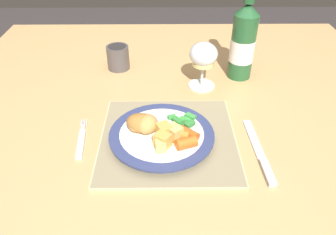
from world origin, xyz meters
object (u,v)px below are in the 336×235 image
dinner_plate (162,136)px  wine_glass (203,57)px  drinking_cup (118,57)px  fork (81,141)px  dining_table (175,111)px  table_knife (261,156)px  bottle (243,42)px

dinner_plate → wine_glass: size_ratio=1.78×
drinking_cup → fork: bearing=-97.4°
dining_table → fork: size_ratio=9.23×
dining_table → fork: (-0.22, -0.24, 0.09)m
fork → drinking_cup: (0.05, 0.35, 0.04)m
table_knife → bottle: bottle is taller
bottle → dining_table: bearing=-163.2°
drinking_cup → bottle: bearing=-8.2°
dining_table → table_knife: (0.17, -0.29, 0.09)m
table_knife → bottle: size_ratio=0.77×
dining_table → dinner_plate: dinner_plate is taller
dinner_plate → drinking_cup: bearing=110.9°
fork → bottle: (0.41, 0.30, 0.10)m
dining_table → table_knife: bearing=-59.3°
dinner_plate → bottle: 0.38m
dinner_plate → fork: dinner_plate is taller
wine_glass → drinking_cup: (-0.24, 0.11, -0.05)m
dining_table → dinner_plate: size_ratio=5.48×
fork → drinking_cup: size_ratio=1.92×
dinner_plate → drinking_cup: (-0.13, 0.35, 0.02)m
dinner_plate → drinking_cup: 0.38m
dining_table → bottle: bottle is taller
dinner_plate → drinking_cup: drinking_cup is taller
fork → bottle: size_ratio=0.50×
table_knife → drinking_cup: 0.53m
wine_glass → dinner_plate: bearing=-114.9°
wine_glass → drinking_cup: wine_glass is taller
dinner_plate → drinking_cup: size_ratio=3.23×
dinner_plate → wine_glass: bearing=65.1°
fork → table_knife: 0.39m
dinner_plate → table_knife: dinner_plate is taller
drinking_cup → dinner_plate: bearing=-69.1°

